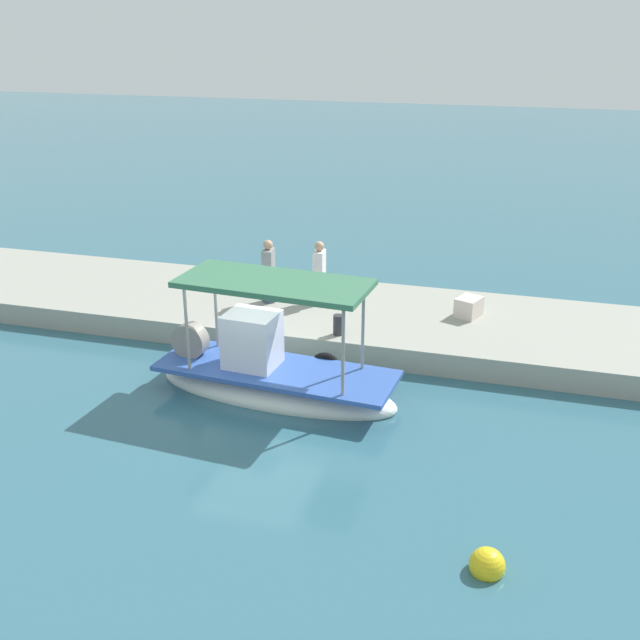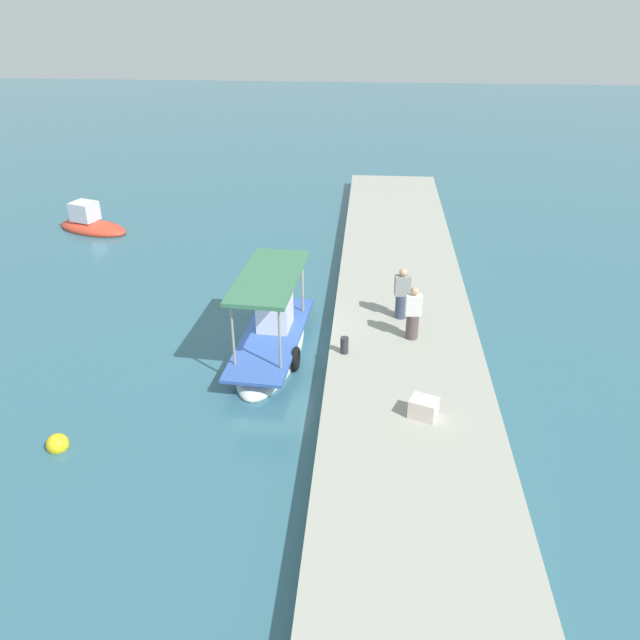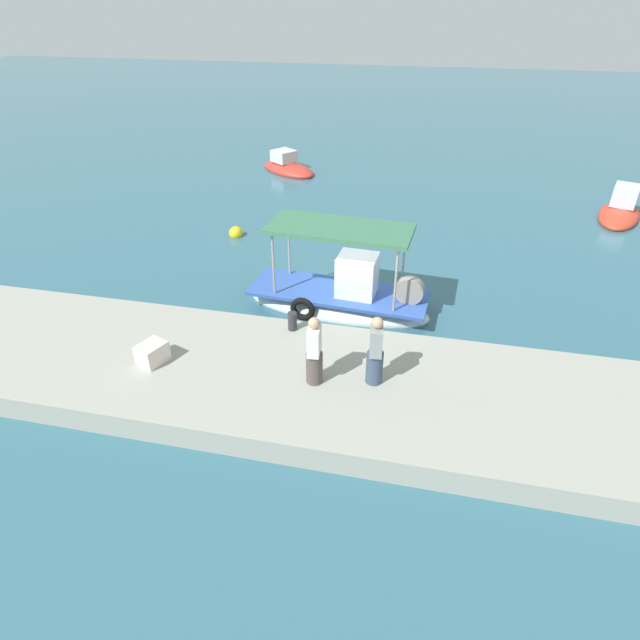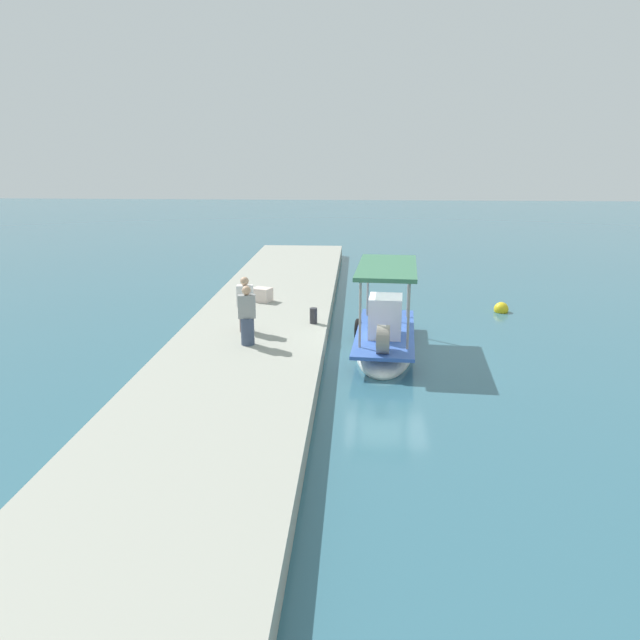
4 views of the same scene
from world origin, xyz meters
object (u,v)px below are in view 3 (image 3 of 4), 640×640
moored_boat_near (620,212)px  fisherman_near_bollard (314,354)px  main_fishing_boat (341,296)px  fisherman_by_crate (375,354)px  cargo_crate (152,353)px  mooring_bollard (292,321)px  moored_boat_mid (288,168)px  marker_buoy (236,233)px

moored_boat_near → fisherman_near_bollard: bearing=-124.9°
main_fishing_boat → fisherman_by_crate: (1.47, -3.94, 0.91)m
main_fishing_boat → moored_boat_near: (10.04, 9.92, -0.21)m
fisherman_by_crate → cargo_crate: fisherman_by_crate is taller
mooring_bollard → moored_boat_near: size_ratio=0.13×
fisherman_by_crate → moored_boat_mid: 18.64m
cargo_crate → main_fishing_boat: bearing=49.0°
marker_buoy → moored_boat_mid: moored_boat_mid is taller
marker_buoy → cargo_crate: bearing=-82.1°
main_fishing_boat → marker_buoy: size_ratio=10.26×
main_fishing_boat → marker_buoy: main_fishing_boat is taller
fisherman_near_bollard → mooring_bollard: size_ratio=3.39×
main_fishing_boat → moored_boat_near: 14.12m
fisherman_by_crate → marker_buoy: (-6.48, 8.54, -1.25)m
moored_boat_near → moored_boat_mid: moored_boat_near is taller
fisherman_near_bollard → fisherman_by_crate: size_ratio=0.99×
mooring_bollard → fisherman_by_crate: bearing=-35.7°
moored_boat_mid → fisherman_by_crate: bearing=-68.5°
fisherman_near_bollard → mooring_bollard: 2.31m
fisherman_near_bollard → fisherman_by_crate: fisherman_by_crate is taller
main_fishing_boat → mooring_bollard: (-0.89, -2.24, 0.39)m
main_fishing_boat → fisherman_near_bollard: (0.16, -4.23, 0.91)m
moored_boat_near → moored_boat_mid: bearing=167.4°
moored_boat_near → cargo_crate: bearing=-134.1°
fisherman_by_crate → marker_buoy: size_ratio=3.14×
moored_boat_mid → cargo_crate: bearing=-85.0°
fisherman_by_crate → mooring_bollard: (-2.36, 1.70, -0.52)m
fisherman_near_bollard → cargo_crate: fisherman_near_bollard is taller
fisherman_by_crate → mooring_bollard: size_ratio=3.41×
cargo_crate → moored_boat_mid: (-1.56, 17.70, -0.65)m
fisherman_by_crate → marker_buoy: fisherman_by_crate is taller
fisherman_near_bollard → fisherman_by_crate: (1.31, 0.29, 0.01)m
fisherman_near_bollard → moored_boat_mid: (-5.49, 17.60, -1.17)m
fisherman_near_bollard → marker_buoy: fisherman_near_bollard is taller
main_fishing_boat → fisherman_near_bollard: main_fishing_boat is taller
marker_buoy → fisherman_near_bollard: bearing=-59.6°
moored_boat_mid → fisherman_near_bollard: bearing=-72.7°
main_fishing_boat → fisherman_by_crate: 4.31m
cargo_crate → fisherman_near_bollard: bearing=1.5°
fisherman_near_bollard → moored_boat_near: 17.30m
fisherman_near_bollard → moored_boat_near: fisherman_near_bollard is taller
main_fishing_boat → moored_boat_mid: main_fishing_boat is taller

